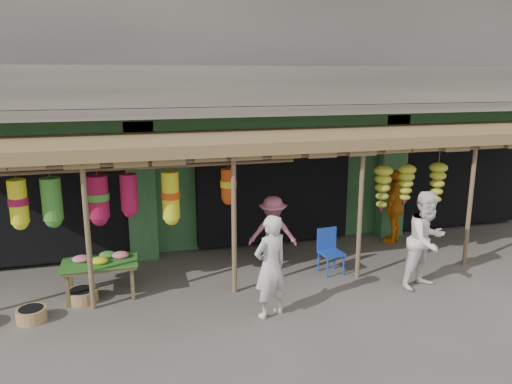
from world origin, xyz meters
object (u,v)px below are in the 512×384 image
object	(u,v)px
person_vendor	(395,207)
flower_table	(101,263)
person_shopper	(273,233)
person_right	(427,240)
person_front	(271,266)
blue_chair	(329,248)

from	to	relation	value
person_vendor	flower_table	bearing A→B (deg)	-29.39
person_vendor	person_shopper	size ratio (longest dim) A/B	1.16
person_right	person_front	bearing A→B (deg)	168.55
flower_table	blue_chair	xyz separation A→B (m)	(4.43, -0.06, -0.13)
person_vendor	person_front	bearing A→B (deg)	-4.80
flower_table	person_shopper	distance (m)	3.42
person_front	person_right	distance (m)	3.16
flower_table	person_front	distance (m)	3.13
blue_chair	person_front	world-z (taller)	person_front
person_right	person_vendor	xyz separation A→B (m)	(0.80, 2.44, -0.04)
person_shopper	blue_chair	bearing A→B (deg)	171.45
blue_chair	person_shopper	world-z (taller)	person_shopper
blue_chair	person_vendor	world-z (taller)	person_vendor
person_shopper	person_vendor	bearing A→B (deg)	-149.40
flower_table	person_shopper	xyz separation A→B (m)	(3.38, 0.45, 0.13)
person_front	person_right	bearing A→B (deg)	164.71
blue_chair	person_vendor	bearing A→B (deg)	23.84
blue_chair	person_shopper	xyz separation A→B (m)	(-1.04, 0.51, 0.26)
person_front	person_vendor	distance (m)	4.82
person_front	person_vendor	bearing A→B (deg)	-166.13
person_right	person_shopper	xyz separation A→B (m)	(-2.47, 1.67, -0.16)
blue_chair	person_front	bearing A→B (deg)	-145.03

